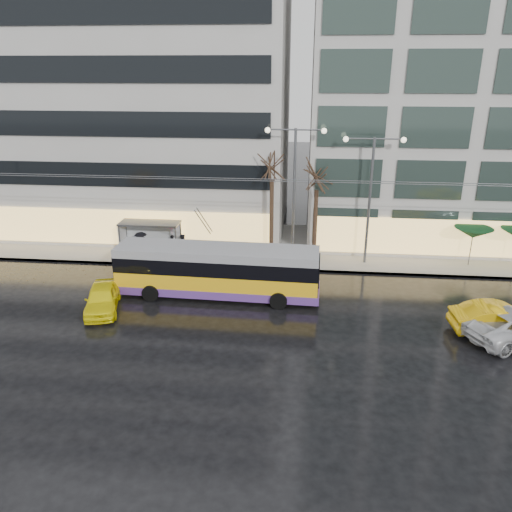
# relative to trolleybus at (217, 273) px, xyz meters

# --- Properties ---
(ground) EXTENTS (140.00, 140.00, 0.00)m
(ground) POSITION_rel_trolleybus_xyz_m (2.22, -4.77, -1.49)
(ground) COLOR black
(ground) RESTS_ON ground
(sidewalk) EXTENTS (80.00, 10.00, 0.15)m
(sidewalk) POSITION_rel_trolleybus_xyz_m (4.22, 9.23, -1.42)
(sidewalk) COLOR gray
(sidewalk) RESTS_ON ground
(kerb) EXTENTS (80.00, 0.10, 0.15)m
(kerb) POSITION_rel_trolleybus_xyz_m (4.22, 4.28, -1.42)
(kerb) COLOR slate
(kerb) RESTS_ON ground
(building_left) EXTENTS (34.00, 14.00, 22.00)m
(building_left) POSITION_rel_trolleybus_xyz_m (-13.78, 14.23, 9.66)
(building_left) COLOR #A8A5A1
(building_left) RESTS_ON sidewalk
(trolleybus) EXTENTS (11.98, 4.82, 5.52)m
(trolleybus) POSITION_rel_trolleybus_xyz_m (0.00, 0.00, 0.00)
(trolleybus) COLOR #ECAE14
(trolleybus) RESTS_ON ground
(catenary) EXTENTS (42.24, 5.12, 7.00)m
(catenary) POSITION_rel_trolleybus_xyz_m (3.22, 3.16, 2.76)
(catenary) COLOR #595B60
(catenary) RESTS_ON ground
(bus_shelter) EXTENTS (4.20, 1.60, 2.51)m
(bus_shelter) POSITION_rel_trolleybus_xyz_m (-6.16, 5.91, 0.47)
(bus_shelter) COLOR #595B60
(bus_shelter) RESTS_ON sidewalk
(street_lamp_near) EXTENTS (3.96, 0.36, 9.03)m
(street_lamp_near) POSITION_rel_trolleybus_xyz_m (4.22, 6.03, 4.50)
(street_lamp_near) COLOR #595B60
(street_lamp_near) RESTS_ON sidewalk
(street_lamp_far) EXTENTS (3.96, 0.36, 8.53)m
(street_lamp_far) POSITION_rel_trolleybus_xyz_m (9.22, 6.03, 4.22)
(street_lamp_far) COLOR #595B60
(street_lamp_far) RESTS_ON sidewalk
(tree_a) EXTENTS (3.20, 3.20, 8.40)m
(tree_a) POSITION_rel_trolleybus_xyz_m (2.72, 6.23, 5.59)
(tree_a) COLOR black
(tree_a) RESTS_ON sidewalk
(tree_b) EXTENTS (3.20, 3.20, 7.70)m
(tree_b) POSITION_rel_trolleybus_xyz_m (5.72, 6.43, 4.91)
(tree_b) COLOR black
(tree_b) RESTS_ON sidewalk
(parasol_a) EXTENTS (2.50, 2.50, 2.65)m
(parasol_a) POSITION_rel_trolleybus_xyz_m (16.22, 6.23, 0.95)
(parasol_a) COLOR #595B60
(parasol_a) RESTS_ON sidewalk
(taxi_a) EXTENTS (2.78, 4.56, 1.45)m
(taxi_a) POSITION_rel_trolleybus_xyz_m (-6.11, -2.48, -0.77)
(taxi_a) COLOR yellow
(taxi_a) RESTS_ON ground
(taxi_b) EXTENTS (4.93, 2.04, 1.59)m
(taxi_b) POSITION_rel_trolleybus_xyz_m (15.05, -3.00, -0.70)
(taxi_b) COLOR #DDA70B
(taxi_b) RESTS_ON ground
(pedestrian_a) EXTENTS (1.27, 1.28, 2.19)m
(pedestrian_a) POSITION_rel_trolleybus_xyz_m (-4.30, 6.06, 0.14)
(pedestrian_a) COLOR black
(pedestrian_a) RESTS_ON sidewalk
(pedestrian_b) EXTENTS (0.87, 0.72, 1.63)m
(pedestrian_b) POSITION_rel_trolleybus_xyz_m (-3.56, 5.94, -0.53)
(pedestrian_b) COLOR black
(pedestrian_b) RESTS_ON sidewalk
(pedestrian_c) EXTENTS (1.27, 0.90, 2.11)m
(pedestrian_c) POSITION_rel_trolleybus_xyz_m (-6.16, 4.75, -0.22)
(pedestrian_c) COLOR black
(pedestrian_c) RESTS_ON sidewalk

